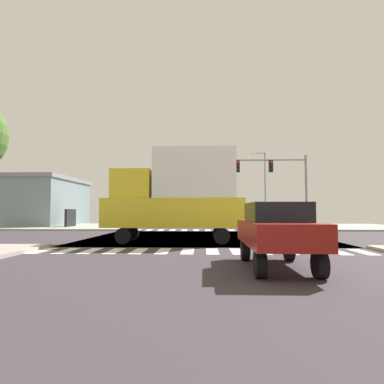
{
  "coord_description": "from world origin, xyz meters",
  "views": [
    {
      "loc": [
        -0.09,
        -20.88,
        1.65
      ],
      "look_at": [
        -0.98,
        4.12,
        3.06
      ],
      "focal_mm": 31.08,
      "sensor_mm": 36.0,
      "label": 1
    }
  ],
  "objects_px": {
    "traffic_signal_mast": "(275,175)",
    "box_truck_nearside_1": "(178,193)",
    "sedan_leading_3": "(276,229)",
    "bank_building": "(25,202)",
    "sedan_crossing_1": "(192,214)",
    "sedan_queued_2": "(194,214)",
    "street_lamp": "(263,182)"
  },
  "relations": [
    {
      "from": "bank_building",
      "to": "traffic_signal_mast",
      "type": "bearing_deg",
      "value": -15.82
    },
    {
      "from": "box_truck_nearside_1",
      "to": "sedan_queued_2",
      "type": "distance_m",
      "value": 44.05
    },
    {
      "from": "street_lamp",
      "to": "sedan_queued_2",
      "type": "relative_size",
      "value": 2.1
    },
    {
      "from": "box_truck_nearside_1",
      "to": "sedan_queued_2",
      "type": "height_order",
      "value": "box_truck_nearside_1"
    },
    {
      "from": "sedan_crossing_1",
      "to": "sedan_queued_2",
      "type": "bearing_deg",
      "value": -90.0
    },
    {
      "from": "bank_building",
      "to": "sedan_crossing_1",
      "type": "relative_size",
      "value": 2.89
    },
    {
      "from": "traffic_signal_mast",
      "to": "bank_building",
      "type": "bearing_deg",
      "value": 164.18
    },
    {
      "from": "traffic_signal_mast",
      "to": "bank_building",
      "type": "relative_size",
      "value": 0.54
    },
    {
      "from": "sedan_crossing_1",
      "to": "sedan_leading_3",
      "type": "relative_size",
      "value": 1.0
    },
    {
      "from": "sedan_crossing_1",
      "to": "box_truck_nearside_1",
      "type": "bearing_deg",
      "value": 90.93
    },
    {
      "from": "box_truck_nearside_1",
      "to": "sedan_leading_3",
      "type": "height_order",
      "value": "box_truck_nearside_1"
    },
    {
      "from": "sedan_leading_3",
      "to": "street_lamp",
      "type": "bearing_deg",
      "value": 80.49
    },
    {
      "from": "box_truck_nearside_1",
      "to": "sedan_crossing_1",
      "type": "xyz_separation_m",
      "value": [
        -0.57,
        35.03,
        -1.45
      ]
    },
    {
      "from": "traffic_signal_mast",
      "to": "street_lamp",
      "type": "distance_m",
      "value": 13.53
    },
    {
      "from": "traffic_signal_mast",
      "to": "sedan_crossing_1",
      "type": "bearing_deg",
      "value": 108.6
    },
    {
      "from": "traffic_signal_mast",
      "to": "sedan_leading_3",
      "type": "bearing_deg",
      "value": -102.12
    },
    {
      "from": "street_lamp",
      "to": "sedan_crossing_1",
      "type": "relative_size",
      "value": 2.1
    },
    {
      "from": "street_lamp",
      "to": "bank_building",
      "type": "bearing_deg",
      "value": -167.22
    },
    {
      "from": "box_truck_nearside_1",
      "to": "sedan_crossing_1",
      "type": "bearing_deg",
      "value": 0.93
    },
    {
      "from": "bank_building",
      "to": "box_truck_nearside_1",
      "type": "xyz_separation_m",
      "value": [
        18.29,
        -18.43,
        -0.07
      ]
    },
    {
      "from": "street_lamp",
      "to": "sedan_crossing_1",
      "type": "distance_m",
      "value": 14.67
    },
    {
      "from": "bank_building",
      "to": "sedan_queued_2",
      "type": "relative_size",
      "value": 2.89
    },
    {
      "from": "traffic_signal_mast",
      "to": "sedan_crossing_1",
      "type": "height_order",
      "value": "traffic_signal_mast"
    },
    {
      "from": "street_lamp",
      "to": "box_truck_nearside_1",
      "type": "relative_size",
      "value": 1.25
    },
    {
      "from": "traffic_signal_mast",
      "to": "sedan_leading_3",
      "type": "height_order",
      "value": "traffic_signal_mast"
    },
    {
      "from": "traffic_signal_mast",
      "to": "box_truck_nearside_1",
      "type": "relative_size",
      "value": 0.93
    },
    {
      "from": "box_truck_nearside_1",
      "to": "sedan_crossing_1",
      "type": "relative_size",
      "value": 1.67
    },
    {
      "from": "bank_building",
      "to": "sedan_crossing_1",
      "type": "distance_m",
      "value": 24.33
    },
    {
      "from": "sedan_leading_3",
      "to": "sedan_crossing_1",
      "type": "bearing_deg",
      "value": 95.35
    },
    {
      "from": "sedan_queued_2",
      "to": "traffic_signal_mast",
      "type": "bearing_deg",
      "value": 103.74
    },
    {
      "from": "street_lamp",
      "to": "bank_building",
      "type": "height_order",
      "value": "street_lamp"
    },
    {
      "from": "sedan_queued_2",
      "to": "bank_building",
      "type": "bearing_deg",
      "value": 55.29
    }
  ]
}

